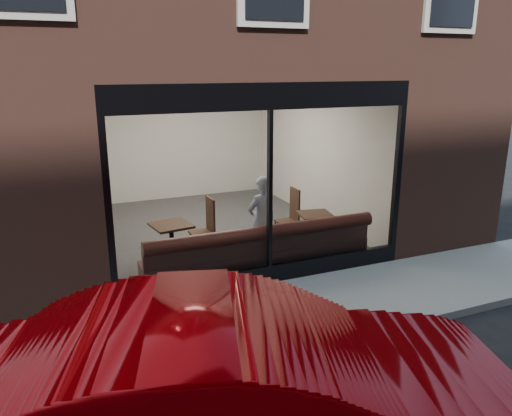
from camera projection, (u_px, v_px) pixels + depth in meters
name	position (u px, v px, depth m)	size (l,w,h in m)	color
ground	(335.00, 344.00, 6.40)	(120.00, 120.00, 0.00)	black
sidewalk_near	(299.00, 309.00, 7.28)	(40.00, 2.00, 0.01)	gray
kerb_near	(338.00, 341.00, 6.34)	(40.00, 0.10, 0.12)	gray
host_building_pier_left	(17.00, 147.00, 11.62)	(2.50, 12.00, 3.20)	brown
host_building_pier_right	(302.00, 131.00, 14.45)	(2.50, 12.00, 3.20)	brown
host_building_backfill	(151.00, 126.00, 15.69)	(5.00, 6.00, 3.20)	brown
cafe_floor	(213.00, 229.00, 10.81)	(6.00, 6.00, 0.00)	#2D2D30
cafe_ceiling	(209.00, 78.00, 9.94)	(6.00, 6.00, 0.00)	white
cafe_wall_back	(175.00, 139.00, 13.02)	(5.00, 5.00, 0.00)	silver
cafe_wall_left	(85.00, 166.00, 9.44)	(6.00, 6.00, 0.00)	silver
cafe_wall_right	(315.00, 150.00, 11.32)	(6.00, 6.00, 0.00)	silver
storefront_kick	(269.00, 274.00, 8.17)	(5.00, 0.10, 0.30)	black
storefront_header	(270.00, 96.00, 7.39)	(5.00, 0.10, 0.40)	black
storefront_mullion	(270.00, 191.00, 7.78)	(0.06, 0.10, 2.50)	black
storefront_glass	(270.00, 191.00, 7.76)	(4.80, 4.80, 0.00)	white
banquette	(259.00, 261.00, 8.50)	(4.00, 0.55, 0.45)	#351713
person	(262.00, 222.00, 8.66)	(0.60, 0.39, 1.64)	#A8C1E4
cafe_table_left	(171.00, 225.00, 8.74)	(0.65, 0.65, 0.04)	black
cafe_table_right	(315.00, 215.00, 9.37)	(0.60, 0.60, 0.04)	black
cafe_chair_left	(202.00, 233.00, 9.87)	(0.44, 0.44, 0.04)	black
cafe_chair_right	(287.00, 222.00, 10.61)	(0.41, 0.41, 0.04)	black
wall_poster	(89.00, 174.00, 9.25)	(0.02, 0.61, 0.82)	white
parked_car	(247.00, 403.00, 4.03)	(1.72, 4.93, 1.63)	#9F0004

